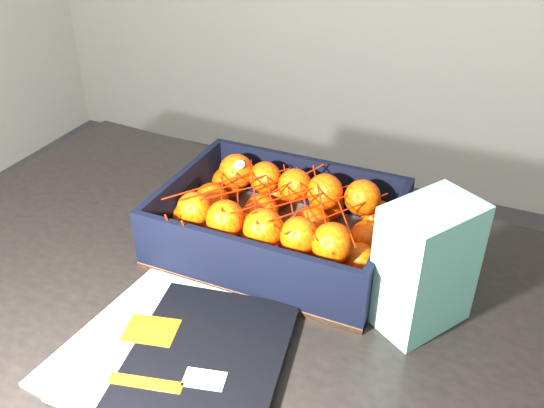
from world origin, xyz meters
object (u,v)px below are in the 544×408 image
at_px(produce_crate, 279,232).
at_px(retail_carton, 426,266).
at_px(table, 220,323).
at_px(magazine_stack, 174,352).

distance_m(produce_crate, retail_carton, 0.28).
height_order(table, produce_crate, produce_crate).
bearing_deg(table, produce_crate, 63.95).
distance_m(table, magazine_stack, 0.21).
distance_m(table, retail_carton, 0.38).
distance_m(table, produce_crate, 0.19).
distance_m(magazine_stack, produce_crate, 0.30).
bearing_deg(produce_crate, magazine_stack, -96.46).
relative_size(produce_crate, retail_carton, 1.96).
xyz_separation_m(table, retail_carton, (0.32, 0.04, 0.20)).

